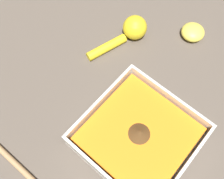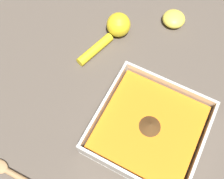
# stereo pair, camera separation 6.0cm
# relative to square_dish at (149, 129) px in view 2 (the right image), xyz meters

# --- Properties ---
(ground_plane) EXTENTS (4.00, 4.00, 0.00)m
(ground_plane) POSITION_rel_square_dish_xyz_m (-0.01, -0.04, -0.02)
(ground_plane) COLOR brown
(square_dish) EXTENTS (0.22, 0.22, 0.06)m
(square_dish) POSITION_rel_square_dish_xyz_m (0.00, 0.00, 0.00)
(square_dish) COLOR silver
(square_dish) RESTS_ON ground_plane
(lemon_squeezer) EXTENTS (0.17, 0.08, 0.06)m
(lemon_squeezer) POSITION_rel_square_dish_xyz_m (-0.20, -0.19, 0.01)
(lemon_squeezer) COLOR yellow
(lemon_squeezer) RESTS_ON ground_plane
(lemon_half) EXTENTS (0.06, 0.06, 0.03)m
(lemon_half) POSITION_rel_square_dish_xyz_m (-0.31, -0.06, -0.00)
(lemon_half) COLOR #EFDB4C
(lemon_half) RESTS_ON ground_plane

